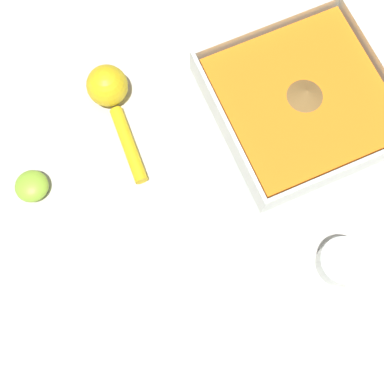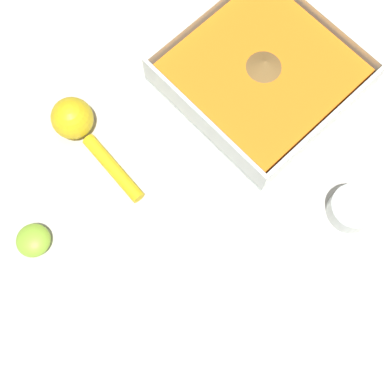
# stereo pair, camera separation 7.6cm
# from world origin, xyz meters

# --- Properties ---
(ground_plane) EXTENTS (4.00, 4.00, 0.00)m
(ground_plane) POSITION_xyz_m (0.00, 0.00, 0.00)
(ground_plane) COLOR beige
(square_dish) EXTENTS (0.26, 0.26, 0.06)m
(square_dish) POSITION_xyz_m (-0.03, 0.01, 0.02)
(square_dish) COLOR silver
(square_dish) RESTS_ON ground_plane
(spice_bowl) EXTENTS (0.07, 0.07, 0.03)m
(spice_bowl) POSITION_xyz_m (0.21, -0.04, 0.02)
(spice_bowl) COLOR silver
(spice_bowl) RESTS_ON ground_plane
(lemon_squeezer) EXTENTS (0.19, 0.06, 0.06)m
(lemon_squeezer) POSITION_xyz_m (-0.15, -0.25, 0.03)
(lemon_squeezer) COLOR yellow
(lemon_squeezer) RESTS_ON ground_plane
(lemon_half) EXTENTS (0.05, 0.05, 0.03)m
(lemon_half) POSITION_xyz_m (-0.07, -0.41, 0.01)
(lemon_half) COLOR #93CC38
(lemon_half) RESTS_ON ground_plane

